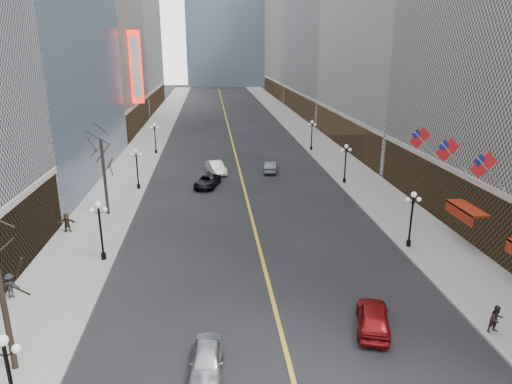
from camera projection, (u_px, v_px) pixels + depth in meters
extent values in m
cube|color=gray|center=(319.00, 145.00, 74.41)|extent=(6.00, 230.00, 0.15)
cube|color=gray|center=(145.00, 148.00, 71.75)|extent=(6.00, 230.00, 0.15)
cube|color=gold|center=(231.00, 136.00, 82.59)|extent=(0.25, 200.00, 0.02)
cube|color=brown|center=(499.00, 219.00, 35.18)|extent=(2.80, 41.00, 5.00)
cube|color=brown|center=(350.00, 131.00, 72.17)|extent=(2.80, 35.00, 5.00)
cube|color=#949497|center=(356.00, 7.00, 102.85)|extent=(26.00, 40.00, 48.00)
cube|color=brown|center=(303.00, 103.00, 108.21)|extent=(2.80, 39.00, 5.00)
cube|color=brown|center=(277.00, 88.00, 149.00)|extent=(2.80, 45.00, 5.00)
cube|color=brown|center=(132.00, 117.00, 86.69)|extent=(2.80, 29.00, 5.00)
cube|color=brown|center=(153.00, 98.00, 118.94)|extent=(2.80, 37.00, 5.00)
cylinder|color=black|center=(409.00, 243.00, 36.17)|extent=(0.36, 0.36, 0.50)
cylinder|color=black|center=(411.00, 223.00, 35.64)|extent=(0.16, 0.16, 4.00)
sphere|color=white|center=(414.00, 195.00, 34.94)|extent=(0.44, 0.44, 0.44)
sphere|color=white|center=(408.00, 200.00, 35.02)|extent=(0.36, 0.36, 0.36)
sphere|color=white|center=(419.00, 199.00, 35.11)|extent=(0.36, 0.36, 0.36)
cylinder|color=black|center=(344.00, 180.00, 53.24)|extent=(0.36, 0.36, 0.50)
cylinder|color=black|center=(345.00, 166.00, 52.71)|extent=(0.16, 0.16, 4.00)
sphere|color=white|center=(346.00, 146.00, 52.02)|extent=(0.44, 0.44, 0.44)
sphere|color=white|center=(342.00, 150.00, 52.09)|extent=(0.36, 0.36, 0.36)
sphere|color=white|center=(350.00, 150.00, 52.18)|extent=(0.36, 0.36, 0.36)
cylinder|color=black|center=(311.00, 148.00, 70.31)|extent=(0.36, 0.36, 0.50)
cylinder|color=black|center=(312.00, 137.00, 69.78)|extent=(0.16, 0.16, 4.00)
sphere|color=white|center=(312.00, 122.00, 69.09)|extent=(0.44, 0.44, 0.44)
sphere|color=white|center=(309.00, 125.00, 69.17)|extent=(0.36, 0.36, 0.36)
sphere|color=white|center=(315.00, 125.00, 69.25)|extent=(0.36, 0.36, 0.36)
sphere|color=white|center=(2.00, 341.00, 17.52)|extent=(0.44, 0.44, 0.44)
sphere|color=white|center=(16.00, 349.00, 17.69)|extent=(0.36, 0.36, 0.36)
cylinder|color=black|center=(104.00, 256.00, 33.92)|extent=(0.36, 0.36, 0.50)
cylinder|color=black|center=(101.00, 234.00, 33.39)|extent=(0.16, 0.16, 4.00)
sphere|color=white|center=(98.00, 205.00, 32.70)|extent=(0.44, 0.44, 0.44)
sphere|color=white|center=(92.00, 210.00, 32.78)|extent=(0.36, 0.36, 0.36)
sphere|color=white|center=(105.00, 210.00, 32.86)|extent=(0.36, 0.36, 0.36)
cylinder|color=black|center=(139.00, 186.00, 50.99)|extent=(0.36, 0.36, 0.50)
cylinder|color=black|center=(137.00, 171.00, 50.47)|extent=(0.16, 0.16, 4.00)
sphere|color=white|center=(136.00, 151.00, 49.77)|extent=(0.44, 0.44, 0.44)
sphere|color=white|center=(132.00, 154.00, 49.85)|extent=(0.36, 0.36, 0.36)
sphere|color=white|center=(140.00, 154.00, 49.93)|extent=(0.36, 0.36, 0.36)
cylinder|color=black|center=(156.00, 151.00, 68.07)|extent=(0.36, 0.36, 0.50)
cylinder|color=black|center=(155.00, 140.00, 67.54)|extent=(0.16, 0.16, 4.00)
sphere|color=white|center=(154.00, 124.00, 66.84)|extent=(0.44, 0.44, 0.44)
sphere|color=white|center=(151.00, 127.00, 66.92)|extent=(0.36, 0.36, 0.36)
sphere|color=white|center=(158.00, 127.00, 67.01)|extent=(0.36, 0.36, 0.36)
cylinder|color=#B2B2B7|center=(491.00, 174.00, 31.77)|extent=(2.49, 0.12, 2.49)
cube|color=red|center=(484.00, 165.00, 31.51)|extent=(1.94, 0.04, 1.94)
cube|color=navy|center=(480.00, 160.00, 31.37)|extent=(0.88, 0.06, 0.88)
cylinder|color=#B2B2B7|center=(454.00, 157.00, 36.51)|extent=(2.49, 0.12, 2.49)
cube|color=red|center=(448.00, 150.00, 36.25)|extent=(1.94, 0.04, 1.94)
cube|color=navy|center=(444.00, 145.00, 36.11)|extent=(0.88, 0.06, 0.88)
cylinder|color=#B2B2B7|center=(426.00, 145.00, 41.25)|extent=(2.49, 0.12, 2.49)
cube|color=red|center=(420.00, 138.00, 40.99)|extent=(1.94, 0.04, 1.94)
cube|color=navy|center=(416.00, 134.00, 40.85)|extent=(0.88, 0.06, 0.88)
cube|color=maroon|center=(467.00, 208.00, 35.75)|extent=(1.40, 4.00, 0.15)
cube|color=maroon|center=(459.00, 213.00, 35.81)|extent=(0.10, 4.00, 0.90)
cube|color=red|center=(136.00, 67.00, 77.45)|extent=(2.00, 0.50, 12.00)
cube|color=white|center=(136.00, 67.00, 77.45)|extent=(1.40, 0.55, 10.00)
cylinder|color=#2D231C|center=(4.00, 304.00, 21.37)|extent=(0.28, 0.28, 7.20)
cylinder|color=#2D231C|center=(105.00, 177.00, 42.23)|extent=(0.28, 0.28, 7.20)
imported|color=#A3A7AB|center=(207.00, 361.00, 22.17)|extent=(1.86, 4.03, 1.34)
imported|color=white|center=(216.00, 168.00, 57.44)|extent=(2.80, 4.96, 1.55)
imported|color=black|center=(207.00, 181.00, 51.93)|extent=(3.46, 5.24, 1.34)
imported|color=maroon|center=(373.00, 317.00, 25.58)|extent=(2.95, 4.71, 1.49)
imported|color=#52565A|center=(271.00, 167.00, 58.20)|extent=(2.24, 4.45, 1.40)
imported|color=black|center=(496.00, 319.00, 25.03)|extent=(0.85, 0.54, 1.64)
imported|color=black|center=(10.00, 286.00, 28.55)|extent=(1.10, 0.57, 1.63)
imported|color=#32281C|center=(67.00, 223.00, 38.83)|extent=(1.54, 0.44, 1.66)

